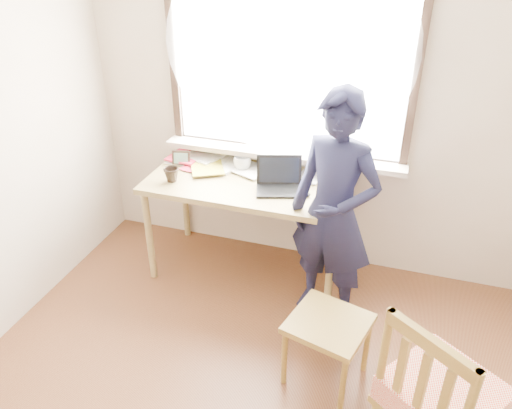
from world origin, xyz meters
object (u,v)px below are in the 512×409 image
(mug_dark, at_px, (171,175))
(side_chair, at_px, (440,399))
(mug_white, at_px, (242,163))
(person, at_px, (334,213))
(desk, at_px, (249,191))
(work_chair, at_px, (328,330))
(laptop, at_px, (279,182))

(mug_dark, xyz_separation_m, side_chair, (1.92, -1.18, -0.31))
(mug_white, xyz_separation_m, side_chair, (1.50, -1.53, -0.31))
(person, bearing_deg, mug_white, 165.67)
(desk, height_order, work_chair, desk)
(laptop, xyz_separation_m, work_chair, (0.55, -0.86, -0.48))
(person, bearing_deg, desk, 173.00)
(desk, distance_m, person, 0.76)
(laptop, height_order, mug_dark, laptop)
(mug_white, bearing_deg, work_chair, -50.02)
(mug_white, bearing_deg, desk, -58.39)
(side_chair, relative_size, person, 0.63)
(desk, xyz_separation_m, mug_white, (-0.11, 0.18, 0.14))
(side_chair, distance_m, person, 1.29)
(laptop, bearing_deg, mug_white, 148.69)
(mug_white, bearing_deg, person, -31.36)
(mug_dark, distance_m, person, 1.23)
(desk, relative_size, mug_white, 11.15)
(work_chair, bearing_deg, mug_dark, 151.43)
(work_chair, distance_m, person, 0.75)
(work_chair, bearing_deg, desk, 131.45)
(desk, distance_m, mug_dark, 0.58)
(desk, height_order, side_chair, side_chair)
(desk, distance_m, mug_white, 0.25)
(work_chair, relative_size, side_chair, 0.51)
(mug_white, height_order, side_chair, side_chair)
(desk, xyz_separation_m, person, (0.68, -0.30, 0.10))
(mug_white, bearing_deg, side_chair, -45.68)
(work_chair, bearing_deg, mug_white, 129.98)
(side_chair, height_order, person, person)
(mug_dark, relative_size, person, 0.07)
(desk, relative_size, laptop, 3.90)
(desk, xyz_separation_m, laptop, (0.24, -0.04, 0.14))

